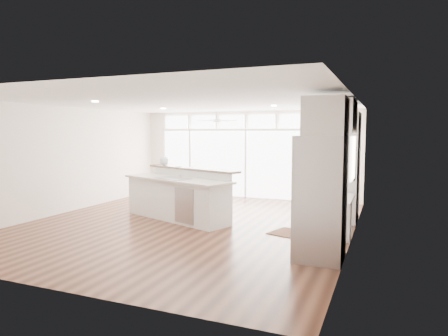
% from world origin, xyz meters
% --- Properties ---
extents(floor, '(7.00, 8.00, 0.02)m').
position_xyz_m(floor, '(0.00, 0.00, -0.01)').
color(floor, '#3F1F13').
rests_on(floor, ground).
extents(ceiling, '(7.00, 8.00, 0.02)m').
position_xyz_m(ceiling, '(0.00, 0.00, 2.70)').
color(ceiling, white).
rests_on(ceiling, wall_back).
extents(wall_back, '(7.00, 0.04, 2.70)m').
position_xyz_m(wall_back, '(0.00, 4.00, 1.35)').
color(wall_back, white).
rests_on(wall_back, floor).
extents(wall_front, '(7.00, 0.04, 2.70)m').
position_xyz_m(wall_front, '(0.00, -4.00, 1.35)').
color(wall_front, white).
rests_on(wall_front, floor).
extents(wall_left, '(0.04, 8.00, 2.70)m').
position_xyz_m(wall_left, '(-3.50, 0.00, 1.35)').
color(wall_left, white).
rests_on(wall_left, floor).
extents(wall_right, '(0.04, 8.00, 2.70)m').
position_xyz_m(wall_right, '(3.50, 0.00, 1.35)').
color(wall_right, white).
rests_on(wall_right, floor).
extents(glass_wall, '(5.80, 0.06, 2.08)m').
position_xyz_m(glass_wall, '(0.00, 3.94, 1.05)').
color(glass_wall, white).
rests_on(glass_wall, wall_back).
extents(transom_row, '(5.90, 0.06, 0.40)m').
position_xyz_m(transom_row, '(0.00, 3.94, 2.38)').
color(transom_row, white).
rests_on(transom_row, wall_back).
extents(desk_window, '(0.04, 0.85, 0.85)m').
position_xyz_m(desk_window, '(3.46, 0.30, 1.55)').
color(desk_window, white).
rests_on(desk_window, wall_right).
extents(ceiling_fan, '(1.16, 1.16, 0.32)m').
position_xyz_m(ceiling_fan, '(-0.50, 2.80, 2.48)').
color(ceiling_fan, silver).
rests_on(ceiling_fan, ceiling).
extents(recessed_lights, '(3.40, 3.00, 0.02)m').
position_xyz_m(recessed_lights, '(0.00, 0.20, 2.68)').
color(recessed_lights, white).
rests_on(recessed_lights, ceiling).
extents(oven_cabinet, '(0.64, 1.20, 2.50)m').
position_xyz_m(oven_cabinet, '(3.17, 1.80, 1.25)').
color(oven_cabinet, white).
rests_on(oven_cabinet, floor).
extents(desk_nook, '(0.72, 1.30, 0.76)m').
position_xyz_m(desk_nook, '(3.13, 0.30, 0.38)').
color(desk_nook, white).
rests_on(desk_nook, floor).
extents(upper_cabinets, '(0.64, 1.30, 0.64)m').
position_xyz_m(upper_cabinets, '(3.17, 0.30, 2.35)').
color(upper_cabinets, white).
rests_on(upper_cabinets, wall_right).
extents(refrigerator, '(0.76, 0.90, 2.00)m').
position_xyz_m(refrigerator, '(3.11, -1.35, 1.00)').
color(refrigerator, '#A3A3A7').
rests_on(refrigerator, floor).
extents(fridge_cabinet, '(0.64, 0.90, 0.60)m').
position_xyz_m(fridge_cabinet, '(3.17, -1.35, 2.30)').
color(fridge_cabinet, white).
rests_on(fridge_cabinet, wall_right).
extents(framed_photos, '(0.06, 0.22, 0.80)m').
position_xyz_m(framed_photos, '(3.46, 0.92, 1.40)').
color(framed_photos, black).
rests_on(framed_photos, wall_right).
extents(kitchen_island, '(3.20, 2.11, 1.19)m').
position_xyz_m(kitchen_island, '(-0.48, 0.36, 0.60)').
color(kitchen_island, white).
rests_on(kitchen_island, floor).
extents(rug, '(1.15, 0.97, 0.01)m').
position_xyz_m(rug, '(2.43, 0.01, 0.01)').
color(rug, '#341A10').
rests_on(rug, floor).
extents(office_chair, '(0.68, 0.65, 1.11)m').
position_xyz_m(office_chair, '(2.98, 0.74, 0.55)').
color(office_chair, black).
rests_on(office_chair, floor).
extents(fishbowl, '(0.30, 0.30, 0.23)m').
position_xyz_m(fishbowl, '(-1.23, 1.07, 1.31)').
color(fishbowl, silver).
rests_on(fishbowl, kitchen_island).
extents(monitor, '(0.14, 0.53, 0.44)m').
position_xyz_m(monitor, '(3.05, 0.30, 0.98)').
color(monitor, black).
rests_on(monitor, desk_nook).
extents(keyboard, '(0.15, 0.36, 0.02)m').
position_xyz_m(keyboard, '(2.88, 0.30, 0.77)').
color(keyboard, silver).
rests_on(keyboard, desk_nook).
extents(potted_plant, '(0.28, 0.30, 0.22)m').
position_xyz_m(potted_plant, '(3.17, 1.80, 2.61)').
color(potted_plant, '#305D27').
rests_on(potted_plant, oven_cabinet).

